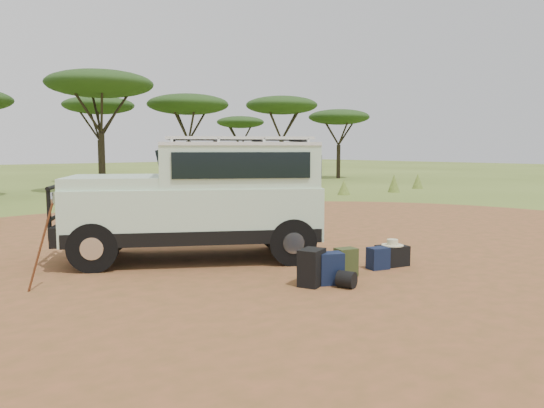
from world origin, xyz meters
TOP-DOWN VIEW (x-y plane):
  - ground at (0.00, 0.00)m, footprint 140.00×140.00m
  - dirt_clearing at (0.00, 0.00)m, footprint 23.00×23.00m
  - grass_fringe at (0.12, 8.67)m, footprint 36.60×1.60m
  - acacia_treeline at (0.75, 19.81)m, footprint 46.70×13.20m
  - safari_vehicle at (-0.90, 0.82)m, footprint 5.16×4.15m
  - walking_staff at (-4.10, 0.36)m, footprint 0.40×0.22m
  - backpack_black at (-0.72, -2.05)m, footprint 0.52×0.46m
  - backpack_navy at (-0.43, -2.17)m, footprint 0.48×0.42m
  - backpack_olive at (0.17, -1.97)m, footprint 0.40×0.33m
  - duffel_navy at (1.01, -1.99)m, footprint 0.41×0.35m
  - hard_case at (1.43, -1.98)m, footprint 0.62×0.50m
  - stuff_sack at (-0.39, -2.50)m, footprint 0.34×0.34m
  - safari_hat at (1.43, -1.98)m, footprint 0.40×0.40m

SIDE VIEW (x-z plane):
  - ground at x=0.00m, z-range 0.00..0.00m
  - dirt_clearing at x=0.00m, z-range 0.00..0.01m
  - stuff_sack at x=-0.39m, z-range 0.00..0.27m
  - hard_case at x=1.43m, z-range 0.00..0.38m
  - duffel_navy at x=1.01m, z-range 0.00..0.40m
  - backpack_olive at x=0.17m, z-range 0.00..0.49m
  - backpack_navy at x=-0.43m, z-range 0.00..0.52m
  - backpack_black at x=-0.72m, z-range 0.00..0.59m
  - grass_fringe at x=0.12m, z-range -0.05..0.85m
  - safari_hat at x=1.43m, z-range 0.37..0.48m
  - walking_staff at x=-4.10m, z-range 0.00..1.35m
  - safari_vehicle at x=-0.90m, z-range -0.04..2.35m
  - acacia_treeline at x=0.75m, z-range 1.74..8.00m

